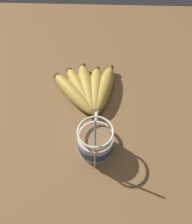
# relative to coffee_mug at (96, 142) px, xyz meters

# --- Properties ---
(table) EXTENTS (1.22, 1.22, 0.04)m
(table) POSITION_rel_coffee_mug_xyz_m (0.06, 0.03, -0.06)
(table) COLOR brown
(table) RESTS_ON ground
(coffee_mug) EXTENTS (0.14, 0.09, 0.17)m
(coffee_mug) POSITION_rel_coffee_mug_xyz_m (0.00, 0.00, 0.00)
(coffee_mug) COLOR beige
(coffee_mug) RESTS_ON table
(banana_bunch) EXTENTS (0.22, 0.21, 0.05)m
(banana_bunch) POSITION_rel_coffee_mug_xyz_m (0.18, 0.03, -0.02)
(banana_bunch) COLOR brown
(banana_bunch) RESTS_ON table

